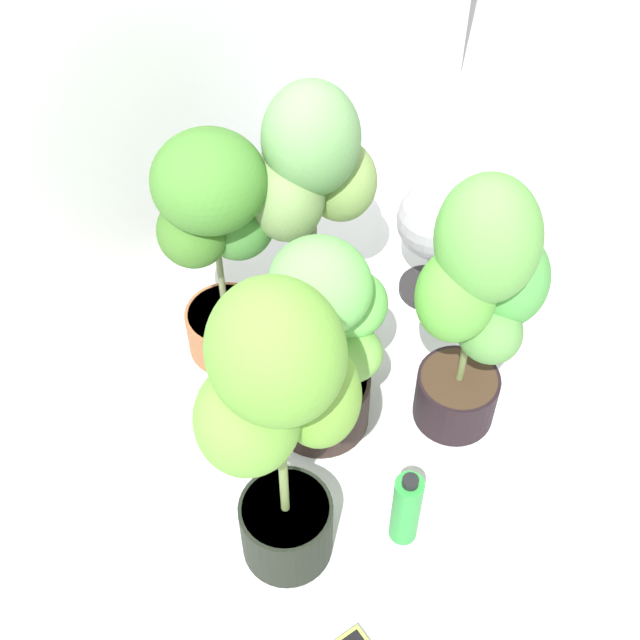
{
  "coord_description": "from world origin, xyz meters",
  "views": [
    {
      "loc": [
        -0.95,
        -0.85,
        2.05
      ],
      "look_at": [
        0.07,
        0.15,
        0.37
      ],
      "focal_mm": 48.79,
      "sensor_mm": 36.0,
      "label": 1
    }
  ],
  "objects_px": {
    "floor_fan": "(436,224)",
    "nutrient_bottle": "(406,509)",
    "potted_plant_center": "(324,339)",
    "potted_plant_back_right": "(311,196)",
    "potted_plant_back_center": "(216,230)",
    "potted_plant_front_right": "(480,295)",
    "potted_plant_front_left": "(279,416)"
  },
  "relations": [
    {
      "from": "nutrient_bottle",
      "to": "potted_plant_front_right",
      "type": "bearing_deg",
      "value": 19.12
    },
    {
      "from": "potted_plant_front_left",
      "to": "potted_plant_back_center",
      "type": "xyz_separation_m",
      "value": [
        0.34,
        0.59,
        -0.1
      ]
    },
    {
      "from": "potted_plant_center",
      "to": "potted_plant_front_right",
      "type": "relative_size",
      "value": 0.79
    },
    {
      "from": "floor_fan",
      "to": "nutrient_bottle",
      "type": "xyz_separation_m",
      "value": [
        -0.69,
        -0.49,
        -0.16
      ]
    },
    {
      "from": "potted_plant_back_right",
      "to": "nutrient_bottle",
      "type": "relative_size",
      "value": 3.23
    },
    {
      "from": "potted_plant_front_right",
      "to": "floor_fan",
      "type": "distance_m",
      "value": 0.52
    },
    {
      "from": "floor_fan",
      "to": "potted_plant_back_center",
      "type": "bearing_deg",
      "value": 86.74
    },
    {
      "from": "potted_plant_back_right",
      "to": "potted_plant_back_center",
      "type": "height_order",
      "value": "potted_plant_back_right"
    },
    {
      "from": "potted_plant_front_left",
      "to": "potted_plant_front_right",
      "type": "relative_size",
      "value": 1.1
    },
    {
      "from": "potted_plant_front_left",
      "to": "potted_plant_front_right",
      "type": "height_order",
      "value": "potted_plant_front_left"
    },
    {
      "from": "potted_plant_back_center",
      "to": "floor_fan",
      "type": "xyz_separation_m",
      "value": [
        0.59,
        -0.28,
        -0.19
      ]
    },
    {
      "from": "potted_plant_front_left",
      "to": "potted_plant_back_center",
      "type": "bearing_deg",
      "value": 60.41
    },
    {
      "from": "potted_plant_front_left",
      "to": "potted_plant_back_right",
      "type": "relative_size",
      "value": 1.09
    },
    {
      "from": "potted_plant_center",
      "to": "potted_plant_back_center",
      "type": "relative_size",
      "value": 0.87
    },
    {
      "from": "floor_fan",
      "to": "potted_plant_center",
      "type": "bearing_deg",
      "value": 122.61
    },
    {
      "from": "potted_plant_center",
      "to": "nutrient_bottle",
      "type": "bearing_deg",
      "value": -105.87
    },
    {
      "from": "potted_plant_back_right",
      "to": "potted_plant_front_right",
      "type": "relative_size",
      "value": 1.01
    },
    {
      "from": "potted_plant_back_right",
      "to": "nutrient_bottle",
      "type": "xyz_separation_m",
      "value": [
        -0.34,
        -0.66,
        -0.39
      ]
    },
    {
      "from": "potted_plant_front_left",
      "to": "floor_fan",
      "type": "relative_size",
      "value": 2.21
    },
    {
      "from": "potted_plant_front_left",
      "to": "nutrient_bottle",
      "type": "xyz_separation_m",
      "value": [
        0.23,
        -0.19,
        -0.45
      ]
    },
    {
      "from": "potted_plant_back_right",
      "to": "nutrient_bottle",
      "type": "distance_m",
      "value": 0.84
    },
    {
      "from": "potted_plant_back_center",
      "to": "potted_plant_front_right",
      "type": "relative_size",
      "value": 0.91
    },
    {
      "from": "nutrient_bottle",
      "to": "potted_plant_back_center",
      "type": "bearing_deg",
      "value": 82.3
    },
    {
      "from": "potted_plant_back_right",
      "to": "floor_fan",
      "type": "distance_m",
      "value": 0.45
    },
    {
      "from": "potted_plant_front_right",
      "to": "floor_fan",
      "type": "bearing_deg",
      "value": 49.78
    },
    {
      "from": "nutrient_bottle",
      "to": "potted_plant_front_left",
      "type": "bearing_deg",
      "value": 141.13
    },
    {
      "from": "potted_plant_back_center",
      "to": "nutrient_bottle",
      "type": "height_order",
      "value": "potted_plant_back_center"
    },
    {
      "from": "floor_fan",
      "to": "potted_plant_front_left",
      "type": "bearing_deg",
      "value": 130.98
    },
    {
      "from": "potted_plant_back_right",
      "to": "potted_plant_back_center",
      "type": "relative_size",
      "value": 1.12
    },
    {
      "from": "potted_plant_center",
      "to": "potted_plant_back_right",
      "type": "bearing_deg",
      "value": 49.94
    },
    {
      "from": "floor_fan",
      "to": "nutrient_bottle",
      "type": "bearing_deg",
      "value": 148.05
    },
    {
      "from": "potted_plant_front_right",
      "to": "floor_fan",
      "type": "relative_size",
      "value": 2.0
    }
  ]
}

